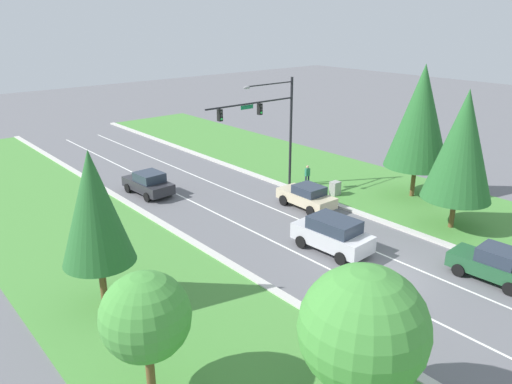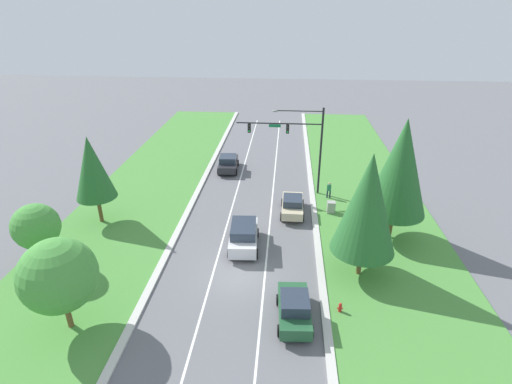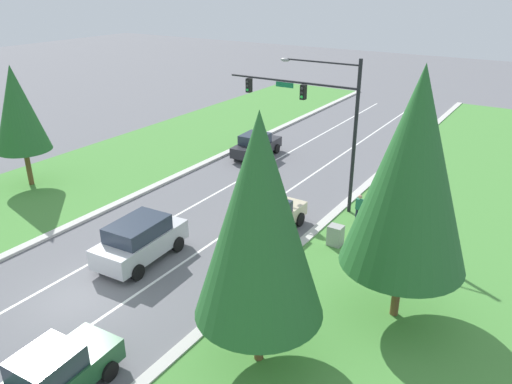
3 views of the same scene
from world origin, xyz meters
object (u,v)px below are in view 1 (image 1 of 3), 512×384
object	(u,v)px
pedestrian	(307,175)
charcoal_sedan	(148,183)
silver_suv	(333,234)
fire_hydrant	(500,252)
conifer_near_right_tree	(462,145)
conifer_far_right_tree	(420,117)
oak_far_left_tree	(363,329)
utility_cabinet	(335,189)
oak_near_left_tree	(146,317)
conifer_mid_left_tree	(94,208)
forest_sedan	(494,264)
traffic_signal_mast	(270,119)
champagne_sedan	(307,196)

from	to	relation	value
pedestrian	charcoal_sedan	bearing A→B (deg)	-21.34
silver_suv	fire_hydrant	size ratio (longest dim) A/B	6.79
fire_hydrant	conifer_near_right_tree	xyz separation A→B (m)	(1.69, 3.94, 5.10)
conifer_far_right_tree	oak_far_left_tree	bearing A→B (deg)	-151.02
charcoal_sedan	utility_cabinet	world-z (taller)	charcoal_sedan
charcoal_sedan	oak_near_left_tree	size ratio (longest dim) A/B	0.93
conifer_mid_left_tree	charcoal_sedan	bearing A→B (deg)	53.77
silver_suv	utility_cabinet	distance (m)	9.39
forest_sedan	oak_far_left_tree	xyz separation A→B (m)	(-12.83, -1.56, 2.73)
traffic_signal_mast	silver_suv	world-z (taller)	traffic_signal_mast
oak_far_left_tree	conifer_mid_left_tree	size ratio (longest dim) A/B	0.75
conifer_near_right_tree	oak_far_left_tree	xyz separation A→B (m)	(-17.30, -6.37, -1.82)
silver_suv	oak_near_left_tree	world-z (taller)	oak_near_left_tree
charcoal_sedan	forest_sedan	size ratio (longest dim) A/B	1.07
charcoal_sedan	pedestrian	world-z (taller)	charcoal_sedan
forest_sedan	champagne_sedan	bearing A→B (deg)	87.20
pedestrian	oak_far_left_tree	bearing A→B (deg)	57.89
forest_sedan	utility_cabinet	xyz separation A→B (m)	(3.38, 13.63, -0.34)
utility_cabinet	conifer_far_right_tree	distance (m)	7.96
silver_suv	oak_near_left_tree	bearing A→B (deg)	-168.32
forest_sedan	conifer_far_right_tree	distance (m)	13.42
silver_suv	charcoal_sedan	bearing A→B (deg)	99.29
conifer_near_right_tree	fire_hydrant	bearing A→B (deg)	-113.23
conifer_mid_left_tree	oak_near_left_tree	bearing A→B (deg)	-100.24
charcoal_sedan	conifer_far_right_tree	bearing A→B (deg)	-44.90
silver_suv	forest_sedan	distance (m)	8.46
pedestrian	oak_far_left_tree	xyz separation A→B (m)	(-16.24, -18.14, 2.69)
pedestrian	conifer_far_right_tree	world-z (taller)	conifer_far_right_tree
traffic_signal_mast	conifer_near_right_tree	world-z (taller)	conifer_near_right_tree
forest_sedan	conifer_mid_left_tree	size ratio (longest dim) A/B	0.56
conifer_far_right_tree	conifer_mid_left_tree	distance (m)	23.96
charcoal_sedan	oak_far_left_tree	xyz separation A→B (m)	(-5.66, -24.51, 2.74)
traffic_signal_mast	conifer_mid_left_tree	xyz separation A→B (m)	(-16.55, -7.10, -0.67)
silver_suv	conifer_mid_left_tree	world-z (taller)	conifer_mid_left_tree
charcoal_sedan	conifer_near_right_tree	bearing A→B (deg)	-60.49
traffic_signal_mast	pedestrian	world-z (taller)	traffic_signal_mast
traffic_signal_mast	oak_near_left_tree	bearing A→B (deg)	-142.43
conifer_mid_left_tree	fire_hydrant	bearing A→B (deg)	-26.73
fire_hydrant	silver_suv	bearing A→B (deg)	134.42
champagne_sedan	oak_far_left_tree	xyz separation A→B (m)	(-12.77, -14.80, 2.76)
champagne_sedan	forest_sedan	xyz separation A→B (m)	(0.05, -13.24, 0.03)
forest_sedan	fire_hydrant	distance (m)	2.97
forest_sedan	fire_hydrant	size ratio (longest dim) A/B	6.07
champagne_sedan	conifer_near_right_tree	distance (m)	10.60
charcoal_sedan	pedestrian	bearing A→B (deg)	-34.24
silver_suv	conifer_mid_left_tree	distance (m)	13.45
traffic_signal_mast	oak_near_left_tree	xyz separation A→B (m)	(-17.74, -13.64, -2.37)
fire_hydrant	conifer_far_right_tree	bearing A→B (deg)	61.43
charcoal_sedan	champagne_sedan	bearing A→B (deg)	-56.96
oak_near_left_tree	champagne_sedan	bearing A→B (deg)	28.09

